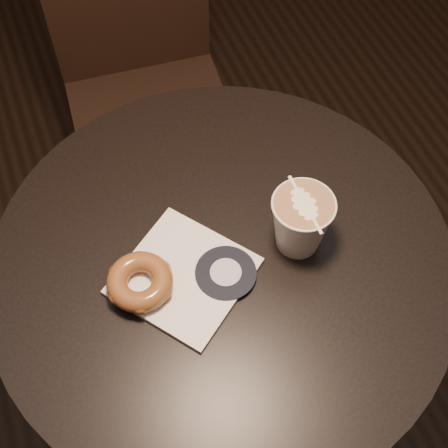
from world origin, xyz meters
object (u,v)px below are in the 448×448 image
object	(u,v)px
cafe_table	(222,311)
pastry_bag	(184,276)
chair	(140,60)
doughnut	(140,282)
latte_cup	(300,223)

from	to	relation	value
cafe_table	pastry_bag	bearing A→B (deg)	-167.91
chair	doughnut	world-z (taller)	chair
chair	pastry_bag	bearing A→B (deg)	-95.03
cafe_table	doughnut	size ratio (longest dim) A/B	7.87
pastry_bag	latte_cup	xyz separation A→B (m)	(0.18, -0.00, 0.05)
latte_cup	pastry_bag	bearing A→B (deg)	178.46
cafe_table	chair	xyz separation A→B (m)	(0.06, 0.68, -0.02)
pastry_bag	doughnut	bearing A→B (deg)	139.43
doughnut	chair	bearing A→B (deg)	74.78
chair	pastry_bag	distance (m)	0.74
chair	cafe_table	bearing A→B (deg)	-89.86
chair	pastry_bag	size ratio (longest dim) A/B	5.53
pastry_bag	latte_cup	bearing A→B (deg)	-38.01
cafe_table	doughnut	xyz separation A→B (m)	(-0.13, -0.01, 0.22)
cafe_table	pastry_bag	world-z (taller)	pastry_bag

